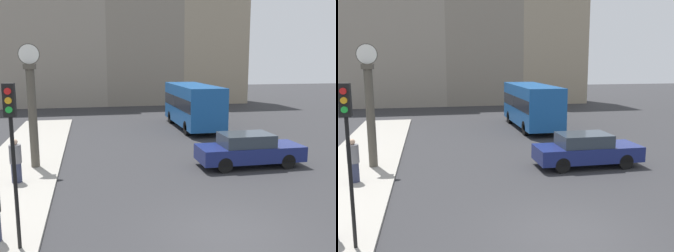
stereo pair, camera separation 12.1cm
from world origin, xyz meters
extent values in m
plane|color=#2D2D30|center=(0.00, 0.00, 0.00)|extent=(120.00, 120.00, 0.00)
cube|color=#A39E93|center=(-6.61, 9.34, 0.05)|extent=(3.37, 22.68, 0.11)
cube|color=gray|center=(-7.53, 31.56, 7.80)|extent=(11.61, 5.00, 15.60)
cube|color=gray|center=(2.23, 31.56, 6.49)|extent=(7.92, 5.00, 12.97)
cube|color=gray|center=(9.76, 31.56, 8.52)|extent=(7.15, 5.00, 17.05)
cube|color=navy|center=(3.25, 6.05, 0.60)|extent=(4.61, 1.75, 0.66)
cube|color=#2D3842|center=(3.07, 6.05, 1.20)|extent=(2.21, 1.57, 0.53)
cylinder|color=black|center=(4.68, 6.81, 0.32)|extent=(0.65, 0.22, 0.65)
cylinder|color=black|center=(4.68, 5.28, 0.32)|extent=(0.65, 0.22, 0.65)
cylinder|color=black|center=(1.82, 6.81, 0.32)|extent=(0.65, 0.22, 0.65)
cylinder|color=black|center=(1.82, 5.28, 0.32)|extent=(0.65, 0.22, 0.65)
cube|color=#195199|center=(3.36, 15.66, 1.67)|extent=(2.32, 7.50, 2.62)
cube|color=#1E232D|center=(3.36, 15.66, 1.85)|extent=(2.35, 7.35, 0.77)
cylinder|color=black|center=(4.38, 17.99, 0.45)|extent=(0.28, 0.90, 0.90)
cylinder|color=black|center=(2.34, 17.99, 0.45)|extent=(0.28, 0.90, 0.90)
cylinder|color=black|center=(4.38, 13.34, 0.45)|extent=(0.28, 0.90, 0.90)
cylinder|color=black|center=(2.34, 13.34, 0.45)|extent=(0.28, 0.90, 0.90)
cylinder|color=black|center=(-5.37, 0.13, 1.72)|extent=(0.09, 0.09, 3.23)
cube|color=black|center=(-5.37, 0.13, 3.71)|extent=(0.26, 0.20, 0.76)
cylinder|color=red|center=(-5.37, 0.01, 3.92)|extent=(0.15, 0.04, 0.15)
cylinder|color=orange|center=(-5.37, 0.01, 3.71)|extent=(0.15, 0.04, 0.15)
cylinder|color=green|center=(-5.37, 0.01, 3.51)|extent=(0.15, 0.04, 0.15)
cylinder|color=#4C473D|center=(-5.93, 7.50, 2.18)|extent=(0.35, 0.35, 4.14)
cube|color=#4C473D|center=(-5.93, 7.50, 4.36)|extent=(0.46, 0.46, 0.21)
cylinder|color=#4C473D|center=(-5.93, 7.50, 4.86)|extent=(0.86, 0.04, 0.86)
cylinder|color=white|center=(-5.93, 7.50, 4.86)|extent=(0.80, 0.06, 0.80)
cylinder|color=#2D334C|center=(-6.34, 5.45, 0.48)|extent=(0.36, 0.36, 0.74)
cylinder|color=slate|center=(-6.34, 5.45, 1.19)|extent=(0.43, 0.43, 0.69)
sphere|color=tan|center=(-6.34, 5.45, 1.64)|extent=(0.22, 0.22, 0.22)
camera|label=1|loc=(-3.60, -8.88, 4.59)|focal=40.00mm
camera|label=2|loc=(-3.49, -8.91, 4.59)|focal=40.00mm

